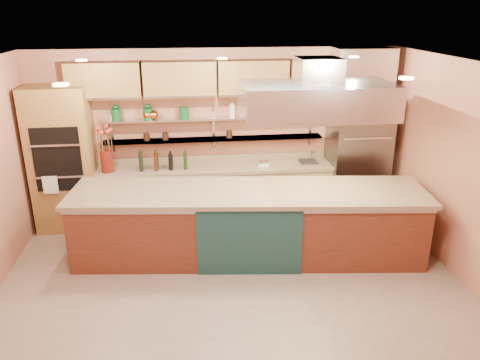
{
  "coord_description": "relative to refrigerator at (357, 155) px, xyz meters",
  "views": [
    {
      "loc": [
        -0.53,
        -5.11,
        3.42
      ],
      "look_at": [
        0.21,
        1.0,
        1.12
      ],
      "focal_mm": 35.0,
      "sensor_mm": 36.0,
      "label": 1
    }
  ],
  "objects": [
    {
      "name": "floor",
      "position": [
        -2.35,
        -2.14,
        -1.06
      ],
      "size": [
        6.0,
        5.0,
        0.02
      ],
      "primitive_type": "cube",
      "color": "gray",
      "rests_on": "ground"
    },
    {
      "name": "ceiling",
      "position": [
        -2.35,
        -2.14,
        1.75
      ],
      "size": [
        6.0,
        5.0,
        0.02
      ],
      "primitive_type": "cube",
      "color": "black",
      "rests_on": "wall_back"
    },
    {
      "name": "wall_back",
      "position": [
        -2.35,
        0.36,
        0.35
      ],
      "size": [
        6.0,
        0.04,
        2.8
      ],
      "primitive_type": "cube",
      "color": "#BD7659",
      "rests_on": "floor"
    },
    {
      "name": "wall_front",
      "position": [
        -2.35,
        -4.64,
        0.35
      ],
      "size": [
        6.0,
        0.04,
        2.8
      ],
      "primitive_type": "cube",
      "color": "#BD7659",
      "rests_on": "floor"
    },
    {
      "name": "wall_right",
      "position": [
        0.65,
        -2.14,
        0.35
      ],
      "size": [
        0.04,
        5.0,
        2.8
      ],
      "primitive_type": "cube",
      "color": "#BD7659",
      "rests_on": "floor"
    },
    {
      "name": "oven_stack",
      "position": [
        -4.8,
        0.04,
        0.1
      ],
      "size": [
        0.95,
        0.64,
        2.3
      ],
      "primitive_type": "cube",
      "color": "olive",
      "rests_on": "floor"
    },
    {
      "name": "refrigerator",
      "position": [
        0.0,
        0.0,
        0.0
      ],
      "size": [
        0.95,
        0.72,
        2.1
      ],
      "primitive_type": "cube",
      "color": "slate",
      "rests_on": "floor"
    },
    {
      "name": "back_counter",
      "position": [
        -2.4,
        0.06,
        -0.58
      ],
      "size": [
        3.84,
        0.64,
        0.93
      ],
      "primitive_type": "cube",
      "color": "tan",
      "rests_on": "floor"
    },
    {
      "name": "wall_shelf_lower",
      "position": [
        -2.4,
        0.23,
        0.3
      ],
      "size": [
        3.6,
        0.26,
        0.03
      ],
      "primitive_type": "cube",
      "color": "silver",
      "rests_on": "wall_back"
    },
    {
      "name": "wall_shelf_upper",
      "position": [
        -2.4,
        0.23,
        0.65
      ],
      "size": [
        3.6,
        0.26,
        0.03
      ],
      "primitive_type": "cube",
      "color": "silver",
      "rests_on": "wall_back"
    },
    {
      "name": "upper_cabinets",
      "position": [
        -2.35,
        0.18,
        1.3
      ],
      "size": [
        4.6,
        0.36,
        0.55
      ],
      "primitive_type": "cube",
      "color": "olive",
      "rests_on": "wall_back"
    },
    {
      "name": "range_hood",
      "position": [
        -1.13,
        -1.27,
        1.2
      ],
      "size": [
        2.0,
        1.0,
        0.45
      ],
      "primitive_type": "cube",
      "color": "silver",
      "rests_on": "ceiling"
    },
    {
      "name": "ceiling_downlights",
      "position": [
        -2.35,
        -1.94,
        1.72
      ],
      "size": [
        4.0,
        2.8,
        0.02
      ],
      "primitive_type": "cube",
      "color": "#FFE5A5",
      "rests_on": "ceiling"
    },
    {
      "name": "island",
      "position": [
        -2.03,
        -1.27,
        -0.54
      ],
      "size": [
        4.94,
        1.59,
        1.01
      ],
      "primitive_type": "cube",
      "rotation": [
        0.0,
        0.0,
        -0.11
      ],
      "color": "maroon",
      "rests_on": "floor"
    },
    {
      "name": "flower_vase",
      "position": [
        -4.13,
        0.01,
        0.06
      ],
      "size": [
        0.23,
        0.23,
        0.35
      ],
      "primitive_type": "cylinder",
      "rotation": [
        0.0,
        0.0,
        0.18
      ],
      "color": "maroon",
      "rests_on": "back_counter"
    },
    {
      "name": "oil_bottle_cluster",
      "position": [
        -3.24,
        0.01,
        0.01
      ],
      "size": [
        0.85,
        0.38,
        0.27
      ],
      "primitive_type": "cube",
      "rotation": [
        0.0,
        0.0,
        0.18
      ],
      "color": "black",
      "rests_on": "back_counter"
    },
    {
      "name": "kitchen_scale",
      "position": [
        -1.61,
        0.01,
        -0.07
      ],
      "size": [
        0.19,
        0.15,
        0.1
      ],
      "primitive_type": "cube",
      "rotation": [
        0.0,
        0.0,
        -0.15
      ],
      "color": "silver",
      "rests_on": "back_counter"
    },
    {
      "name": "bar_faucet",
      "position": [
        -0.77,
        0.11,
        -0.02
      ],
      "size": [
        0.03,
        0.03,
        0.21
      ],
      "primitive_type": "cylinder",
      "rotation": [
        0.0,
        0.0,
        -0.21
      ],
      "color": "silver",
      "rests_on": "back_counter"
    },
    {
      "name": "copper_kettle",
      "position": [
        -3.38,
        0.23,
        0.74
      ],
      "size": [
        0.23,
        0.23,
        0.15
      ],
      "primitive_type": "ellipsoid",
      "rotation": [
        0.0,
        0.0,
        0.32
      ],
      "color": "#B86D2A",
      "rests_on": "wall_shelf_upper"
    },
    {
      "name": "green_canister",
      "position": [
        -2.88,
        0.23,
        0.76
      ],
      "size": [
        0.18,
        0.18,
        0.18
      ],
      "primitive_type": "cylinder",
      "rotation": [
        0.0,
        0.0,
        0.19
      ],
      "color": "#0F4A1F",
      "rests_on": "wall_shelf_upper"
    }
  ]
}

